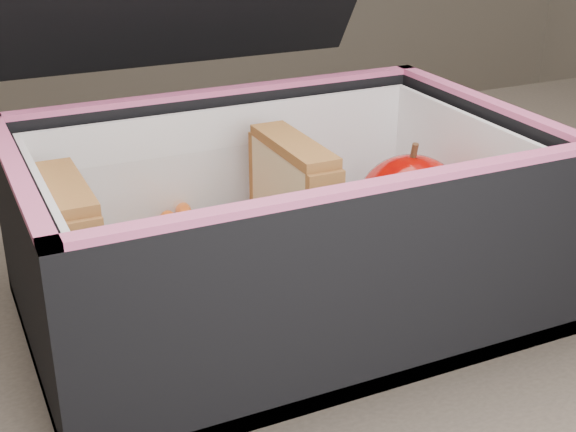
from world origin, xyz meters
TOP-DOWN VIEW (x-y plane):
  - kitchen_table at (0.00, 0.00)m, footprint 1.20×0.80m
  - lunch_bag at (-0.06, -0.01)m, footprint 0.33×0.34m
  - plastic_tub at (-0.12, 0.00)m, footprint 0.19×0.14m
  - sandwich_left at (-0.20, 0.00)m, footprint 0.02×0.08m
  - sandwich_right at (-0.05, 0.00)m, footprint 0.02×0.09m
  - carrot_sticks at (-0.12, 0.01)m, footprint 0.05×0.15m
  - paper_napkin at (0.04, -0.01)m, footprint 0.09×0.09m
  - red_apple at (0.04, -0.01)m, footprint 0.08×0.08m

SIDE VIEW (x-z plane):
  - kitchen_table at x=0.00m, z-range 0.28..1.03m
  - paper_napkin at x=0.04m, z-range 0.77..0.77m
  - carrot_sticks at x=-0.12m, z-range 0.77..0.80m
  - plastic_tub at x=-0.12m, z-range 0.77..0.84m
  - red_apple at x=0.04m, z-range 0.77..0.85m
  - sandwich_left at x=-0.20m, z-range 0.77..0.86m
  - sandwich_right at x=-0.05m, z-range 0.77..0.87m
  - lunch_bag at x=-0.06m, z-range 0.67..0.97m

